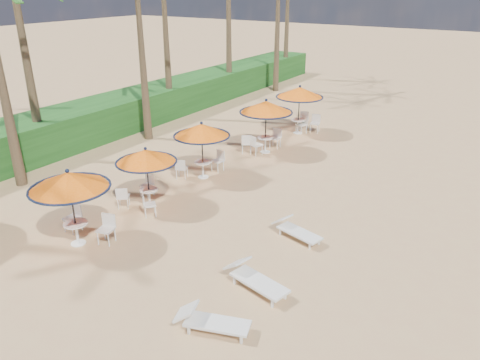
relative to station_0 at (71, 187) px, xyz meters
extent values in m
plane|color=tan|center=(5.24, -0.02, -1.97)|extent=(160.00, 160.00, 0.00)
cube|color=#194716|center=(-8.26, 10.98, -1.07)|extent=(3.00, 40.00, 1.80)
cylinder|color=black|center=(0.00, -0.06, -0.73)|extent=(0.05, 0.05, 2.47)
cone|color=orange|center=(0.00, -0.06, 0.24)|extent=(2.47, 2.47, 0.54)
torus|color=#101932|center=(0.00, -0.06, -0.01)|extent=(2.47, 2.47, 0.08)
sphere|color=#101932|center=(0.00, -0.06, 0.55)|extent=(0.13, 0.13, 0.13)
cylinder|color=white|center=(0.00, -0.06, -1.24)|extent=(0.75, 0.75, 0.04)
cylinder|color=white|center=(0.00, -0.06, -1.59)|extent=(0.09, 0.09, 0.75)
cylinder|color=black|center=(0.05, 3.22, -0.85)|extent=(0.05, 0.05, 2.22)
cone|color=orange|center=(0.05, 3.22, 0.02)|extent=(2.22, 2.22, 0.48)
torus|color=#101932|center=(0.05, 3.22, -0.21)|extent=(2.23, 2.23, 0.07)
sphere|color=#101932|center=(0.05, 3.22, 0.30)|extent=(0.12, 0.12, 0.12)
cylinder|color=white|center=(0.05, 3.22, -1.31)|extent=(0.68, 0.68, 0.04)
cylinder|color=white|center=(0.05, 3.22, -1.63)|extent=(0.08, 0.08, 0.68)
cylinder|color=black|center=(0.07, 6.50, -0.78)|extent=(0.05, 0.05, 2.37)
cone|color=orange|center=(0.07, 6.50, 0.14)|extent=(2.37, 2.37, 0.51)
torus|color=#101932|center=(0.07, 6.50, -0.10)|extent=(2.37, 2.37, 0.07)
sphere|color=#101932|center=(0.07, 6.50, 0.44)|extent=(0.12, 0.12, 0.12)
cylinder|color=white|center=(0.07, 6.50, -1.27)|extent=(0.72, 0.72, 0.04)
cylinder|color=white|center=(0.07, 6.50, -1.61)|extent=(0.08, 0.08, 0.72)
cylinder|color=black|center=(0.72, 10.69, -0.69)|extent=(0.06, 0.06, 2.55)
cone|color=orange|center=(0.72, 10.69, 0.31)|extent=(2.55, 2.55, 0.55)
torus|color=#101932|center=(0.72, 10.69, 0.05)|extent=(2.55, 2.55, 0.08)
sphere|color=#101932|center=(0.72, 10.69, 0.63)|extent=(0.13, 0.13, 0.13)
cylinder|color=white|center=(0.72, 10.69, -1.21)|extent=(0.78, 0.78, 0.04)
cylinder|color=white|center=(0.72, 10.69, -1.58)|extent=(0.09, 0.09, 0.78)
cylinder|color=black|center=(0.68, 14.37, -0.69)|extent=(0.06, 0.06, 2.55)
cone|color=orange|center=(0.68, 14.37, 0.31)|extent=(2.55, 2.55, 0.55)
torus|color=#101932|center=(0.68, 14.37, 0.05)|extent=(2.55, 2.55, 0.08)
sphere|color=#101932|center=(0.68, 14.37, 0.63)|extent=(0.13, 0.13, 0.13)
cylinder|color=white|center=(0.68, 14.37, -1.21)|extent=(0.78, 0.78, 0.04)
cylinder|color=white|center=(0.68, 14.37, -1.58)|extent=(0.09, 0.09, 0.78)
cube|color=white|center=(6.11, -1.00, -1.71)|extent=(1.66, 1.03, 0.06)
cube|color=white|center=(5.37, -1.24, -1.51)|extent=(0.67, 0.71, 0.39)
cube|color=white|center=(6.11, -1.00, -1.86)|extent=(0.06, 0.06, 0.22)
cube|color=white|center=(6.14, 0.92, -1.69)|extent=(1.80, 0.99, 0.07)
cube|color=white|center=(5.31, 1.11, -1.46)|extent=(0.69, 0.73, 0.42)
cube|color=white|center=(6.14, 0.92, -1.85)|extent=(0.06, 0.06, 0.24)
cube|color=white|center=(5.84, 3.99, -1.71)|extent=(1.62, 0.93, 0.06)
cube|color=white|center=(5.10, 4.18, -1.52)|extent=(0.64, 0.67, 0.38)
cube|color=white|center=(5.84, 3.99, -1.86)|extent=(0.05, 0.05, 0.22)
cone|color=brown|center=(-5.79, 1.85, 1.98)|extent=(0.44, 0.44, 7.89)
cone|color=brown|center=(-7.77, 4.32, 3.40)|extent=(0.44, 0.44, 10.74)
cone|color=brown|center=(-5.61, 9.24, 2.11)|extent=(0.44, 0.44, 8.16)
cone|color=brown|center=(-7.32, 13.04, 2.50)|extent=(0.44, 0.44, 8.94)
cone|color=brown|center=(-7.29, 19.46, 3.23)|extent=(0.44, 0.44, 10.39)
cone|color=brown|center=(-5.57, 23.24, 2.75)|extent=(0.44, 0.44, 9.43)
cone|color=brown|center=(-7.18, 27.86, 2.24)|extent=(0.44, 0.44, 8.41)
camera|label=1|loc=(11.35, -8.16, 5.79)|focal=35.00mm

